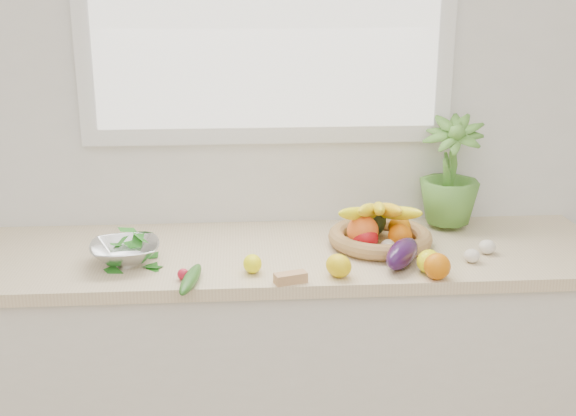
{
  "coord_description": "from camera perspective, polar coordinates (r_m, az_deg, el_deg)",
  "views": [
    {
      "loc": [
        -0.11,
        -0.29,
        1.74
      ],
      "look_at": [
        0.05,
        1.93,
        1.05
      ],
      "focal_mm": 45.0,
      "sensor_mm": 36.0,
      "label": 1
    }
  ],
  "objects": [
    {
      "name": "back_wall",
      "position": [
        2.57,
        -1.63,
        8.51
      ],
      "size": [
        4.5,
        0.02,
        2.7
      ],
      "primitive_type": "cube",
      "color": "white",
      "rests_on": "ground"
    },
    {
      "name": "counter_cabinet",
      "position": [
        2.6,
        -1.16,
        -13.07
      ],
      "size": [
        2.2,
        0.58,
        0.86
      ],
      "primitive_type": "cube",
      "color": "silver",
      "rests_on": "ground"
    },
    {
      "name": "countertop",
      "position": [
        2.4,
        -1.23,
        -3.76
      ],
      "size": [
        2.24,
        0.62,
        0.04
      ],
      "primitive_type": "cube",
      "color": "beige",
      "rests_on": "counter_cabinet"
    },
    {
      "name": "orange_loose",
      "position": [
        2.19,
        11.71,
        -4.53
      ],
      "size": [
        0.11,
        0.11,
        0.08
      ],
      "primitive_type": "sphere",
      "rotation": [
        0.0,
        0.0,
        0.43
      ],
      "color": "orange",
      "rests_on": "countertop"
    },
    {
      "name": "lemon_a",
      "position": [
        2.2,
        -2.83,
        -4.42
      ],
      "size": [
        0.06,
        0.07,
        0.06
      ],
      "primitive_type": "ellipsoid",
      "rotation": [
        0.0,
        0.0,
        0.05
      ],
      "color": "#FFF90D",
      "rests_on": "countertop"
    },
    {
      "name": "lemon_b",
      "position": [
        2.24,
        11.04,
        -4.15
      ],
      "size": [
        0.11,
        0.11,
        0.07
      ],
      "primitive_type": "ellipsoid",
      "rotation": [
        0.0,
        0.0,
        -0.59
      ],
      "color": "#FAF20D",
      "rests_on": "countertop"
    },
    {
      "name": "lemon_c",
      "position": [
        2.17,
        4.02,
        -4.57
      ],
      "size": [
        0.11,
        0.11,
        0.07
      ],
      "primitive_type": "ellipsoid",
      "rotation": [
        0.0,
        0.0,
        0.54
      ],
      "color": "yellow",
      "rests_on": "countertop"
    },
    {
      "name": "apple",
      "position": [
        2.38,
        6.1,
        -2.41
      ],
      "size": [
        0.11,
        0.11,
        0.09
      ],
      "primitive_type": "sphere",
      "rotation": [
        0.0,
        0.0,
        0.28
      ],
      "color": "red",
      "rests_on": "countertop"
    },
    {
      "name": "ginger",
      "position": [
        2.13,
        0.2,
        -5.54
      ],
      "size": [
        0.1,
        0.07,
        0.03
      ],
      "primitive_type": "cube",
      "rotation": [
        0.0,
        0.0,
        0.3
      ],
      "color": "tan",
      "rests_on": "countertop"
    },
    {
      "name": "garlic_a",
      "position": [
        2.44,
        15.46,
        -2.98
      ],
      "size": [
        0.07,
        0.07,
        0.05
      ],
      "primitive_type": "ellipsoid",
      "rotation": [
        0.0,
        0.0,
        -0.26
      ],
      "color": "white",
      "rests_on": "countertop"
    },
    {
      "name": "garlic_b",
      "position": [
        2.38,
        7.96,
        -3.03
      ],
      "size": [
        0.06,
        0.06,
        0.05
      ],
      "primitive_type": "ellipsoid",
      "rotation": [
        0.0,
        0.0,
        -0.1
      ],
      "color": "white",
      "rests_on": "countertop"
    },
    {
      "name": "garlic_c",
      "position": [
        2.35,
        14.33,
        -3.68
      ],
      "size": [
        0.07,
        0.07,
        0.04
      ],
      "primitive_type": "ellipsoid",
      "rotation": [
        0.0,
        0.0,
        0.33
      ],
      "color": "beige",
      "rests_on": "countertop"
    },
    {
      "name": "eggplant",
      "position": [
        2.27,
        9.01,
        -3.57
      ],
      "size": [
        0.17,
        0.22,
        0.08
      ],
      "primitive_type": "ellipsoid",
      "rotation": [
        0.0,
        0.0,
        -0.54
      ],
      "color": "#2B0F3A",
      "rests_on": "countertop"
    },
    {
      "name": "cucumber",
      "position": [
        2.13,
        -7.7,
        -5.59
      ],
      "size": [
        0.08,
        0.22,
        0.04
      ],
      "primitive_type": "ellipsoid",
      "rotation": [
        0.0,
        0.0,
        -0.18
      ],
      "color": "#265719",
      "rests_on": "countertop"
    },
    {
      "name": "radish",
      "position": [
        2.17,
        -8.29,
        -5.2
      ],
      "size": [
        0.04,
        0.04,
        0.03
      ],
      "primitive_type": "sphere",
      "rotation": [
        0.0,
        0.0,
        0.12
      ],
      "color": "red",
      "rests_on": "countertop"
    },
    {
      "name": "potted_herb",
      "position": [
        2.62,
        12.69,
        2.93
      ],
      "size": [
        0.28,
        0.28,
        0.38
      ],
      "primitive_type": "imported",
      "rotation": [
        0.0,
        0.0,
        -0.38
      ],
      "color": "#538E33",
      "rests_on": "countertop"
    },
    {
      "name": "fruit_basket",
      "position": [
        2.43,
        7.23,
        -1.83
      ],
      "size": [
        0.39,
        0.39,
        0.18
      ],
      "color": "tan",
      "rests_on": "countertop"
    },
    {
      "name": "colander_with_spinach",
      "position": [
        2.31,
        -12.77,
        -3.0
      ],
      "size": [
        0.24,
        0.24,
        0.12
      ],
      "color": "white",
      "rests_on": "countertop"
    }
  ]
}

